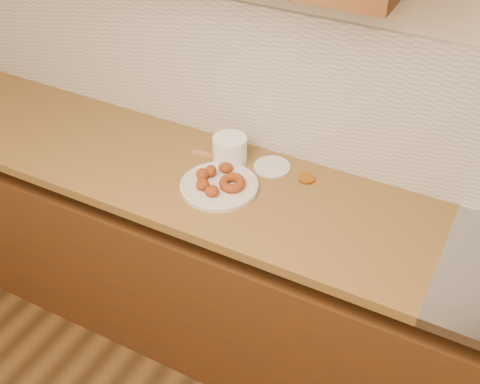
% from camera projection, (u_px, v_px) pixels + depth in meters
% --- Properties ---
extents(wall_back, '(4.00, 0.02, 2.70)m').
position_uv_depth(wall_back, '(346.00, 62.00, 2.13)').
color(wall_back, beige).
rests_on(wall_back, ground).
extents(base_cabinet, '(3.60, 0.60, 0.77)m').
position_uv_depth(base_cabinet, '(296.00, 303.00, 2.51)').
color(base_cabinet, '#512A0E').
rests_on(base_cabinet, floor).
extents(butcher_block, '(2.30, 0.62, 0.04)m').
position_uv_depth(butcher_block, '(156.00, 165.00, 2.44)').
color(butcher_block, olive).
rests_on(butcher_block, base_cabinet).
extents(backsplash, '(3.60, 0.02, 0.60)m').
position_uv_depth(backsplash, '(341.00, 101.00, 2.22)').
color(backsplash, beige).
rests_on(backsplash, wall_back).
extents(donut_plate, '(0.30, 0.30, 0.02)m').
position_uv_depth(donut_plate, '(219.00, 186.00, 2.29)').
color(donut_plate, beige).
rests_on(donut_plate, butcher_block).
extents(ring_donut, '(0.12, 0.12, 0.05)m').
position_uv_depth(ring_donut, '(232.00, 183.00, 2.26)').
color(ring_donut, '#9B3C12').
rests_on(ring_donut, donut_plate).
extents(fried_dough_chunks, '(0.16, 0.23, 0.05)m').
position_uv_depth(fried_dough_chunks, '(210.00, 178.00, 2.28)').
color(fried_dough_chunks, '#9B3C12').
rests_on(fried_dough_chunks, donut_plate).
extents(plastic_tub, '(0.17, 0.17, 0.11)m').
position_uv_depth(plastic_tub, '(230.00, 150.00, 2.39)').
color(plastic_tub, white).
rests_on(plastic_tub, butcher_block).
extents(tub_lid, '(0.18, 0.18, 0.01)m').
position_uv_depth(tub_lid, '(272.00, 167.00, 2.39)').
color(tub_lid, silver).
rests_on(tub_lid, butcher_block).
extents(brass_jar_lid, '(0.07, 0.07, 0.01)m').
position_uv_depth(brass_jar_lid, '(307.00, 179.00, 2.33)').
color(brass_jar_lid, '#A96518').
rests_on(brass_jar_lid, butcher_block).
extents(wooden_utensil, '(0.17, 0.04, 0.01)m').
position_uv_depth(wooden_utensil, '(211.00, 156.00, 2.45)').
color(wooden_utensil, '#A2724A').
rests_on(wooden_utensil, butcher_block).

